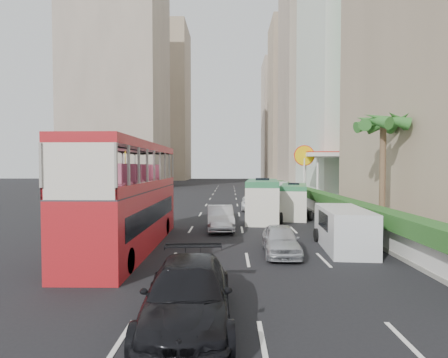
{
  "coord_description": "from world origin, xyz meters",
  "views": [
    {
      "loc": [
        -1.13,
        -16.6,
        3.92
      ],
      "look_at": [
        -1.5,
        4.0,
        3.2
      ],
      "focal_mm": 28.0,
      "sensor_mm": 36.0,
      "label": 1
    }
  ],
  "objects_px": {
    "minibus_far": "(294,201)",
    "panel_van_near": "(344,229)",
    "panel_van_far": "(278,192)",
    "shell_station": "(329,177)",
    "double_decker_bus": "(129,196)",
    "car_silver_lane_b": "(281,254)",
    "van_asset": "(254,210)",
    "minibus_near": "(262,200)",
    "palm_tree": "(382,176)",
    "car_black": "(188,325)",
    "car_silver_lane_a": "(220,230)"
  },
  "relations": [
    {
      "from": "minibus_near",
      "to": "double_decker_bus",
      "type": "bearing_deg",
      "value": -122.68
    },
    {
      "from": "panel_van_far",
      "to": "palm_tree",
      "type": "xyz_separation_m",
      "value": [
        3.51,
        -19.34,
        2.31
      ]
    },
    {
      "from": "minibus_near",
      "to": "palm_tree",
      "type": "bearing_deg",
      "value": -32.75
    },
    {
      "from": "car_black",
      "to": "minibus_near",
      "type": "distance_m",
      "value": 17.69
    },
    {
      "from": "car_black",
      "to": "panel_van_near",
      "type": "bearing_deg",
      "value": 48.66
    },
    {
      "from": "car_black",
      "to": "minibus_far",
      "type": "distance_m",
      "value": 19.8
    },
    {
      "from": "car_black",
      "to": "minibus_near",
      "type": "xyz_separation_m",
      "value": [
        3.42,
        17.29,
        1.47
      ]
    },
    {
      "from": "minibus_near",
      "to": "minibus_far",
      "type": "distance_m",
      "value": 3.01
    },
    {
      "from": "car_silver_lane_a",
      "to": "panel_van_near",
      "type": "xyz_separation_m",
      "value": [
        6.05,
        -4.97,
        0.97
      ]
    },
    {
      "from": "double_decker_bus",
      "to": "palm_tree",
      "type": "distance_m",
      "value": 14.39
    },
    {
      "from": "minibus_near",
      "to": "palm_tree",
      "type": "height_order",
      "value": "palm_tree"
    },
    {
      "from": "minibus_far",
      "to": "panel_van_near",
      "type": "relative_size",
      "value": 1.18
    },
    {
      "from": "double_decker_bus",
      "to": "panel_van_near",
      "type": "bearing_deg",
      "value": 0.38
    },
    {
      "from": "panel_van_near",
      "to": "shell_station",
      "type": "xyz_separation_m",
      "value": [
        5.71,
        22.93,
        1.78
      ]
    },
    {
      "from": "car_silver_lane_b",
      "to": "minibus_far",
      "type": "bearing_deg",
      "value": 78.53
    },
    {
      "from": "minibus_far",
      "to": "car_silver_lane_b",
      "type": "bearing_deg",
      "value": -91.32
    },
    {
      "from": "minibus_near",
      "to": "minibus_far",
      "type": "relative_size",
      "value": 1.16
    },
    {
      "from": "car_silver_lane_b",
      "to": "panel_van_near",
      "type": "bearing_deg",
      "value": 20.94
    },
    {
      "from": "car_silver_lane_a",
      "to": "palm_tree",
      "type": "bearing_deg",
      "value": -10.16
    },
    {
      "from": "double_decker_bus",
      "to": "car_silver_lane_b",
      "type": "xyz_separation_m",
      "value": [
        7.13,
        -1.05,
        -2.53
      ]
    },
    {
      "from": "palm_tree",
      "to": "shell_station",
      "type": "xyz_separation_m",
      "value": [
        2.2,
        19.0,
        -0.63
      ]
    },
    {
      "from": "panel_van_far",
      "to": "shell_station",
      "type": "relative_size",
      "value": 0.67
    },
    {
      "from": "van_asset",
      "to": "minibus_near",
      "type": "bearing_deg",
      "value": -84.98
    },
    {
      "from": "car_silver_lane_b",
      "to": "panel_van_far",
      "type": "height_order",
      "value": "panel_van_far"
    },
    {
      "from": "panel_van_far",
      "to": "shell_station",
      "type": "bearing_deg",
      "value": 7.59
    },
    {
      "from": "palm_tree",
      "to": "double_decker_bus",
      "type": "bearing_deg",
      "value": -163.84
    },
    {
      "from": "car_silver_lane_a",
      "to": "car_black",
      "type": "height_order",
      "value": "car_black"
    },
    {
      "from": "car_silver_lane_b",
      "to": "minibus_far",
      "type": "relative_size",
      "value": 0.67
    },
    {
      "from": "shell_station",
      "to": "van_asset",
      "type": "bearing_deg",
      "value": -139.18
    },
    {
      "from": "car_silver_lane_a",
      "to": "panel_van_far",
      "type": "height_order",
      "value": "panel_van_far"
    },
    {
      "from": "minibus_near",
      "to": "panel_van_near",
      "type": "height_order",
      "value": "minibus_near"
    },
    {
      "from": "van_asset",
      "to": "minibus_near",
      "type": "distance_m",
      "value": 6.28
    },
    {
      "from": "panel_van_near",
      "to": "shell_station",
      "type": "height_order",
      "value": "shell_station"
    },
    {
      "from": "minibus_far",
      "to": "palm_tree",
      "type": "relative_size",
      "value": 0.89
    },
    {
      "from": "van_asset",
      "to": "panel_van_near",
      "type": "xyz_separation_m",
      "value": [
        3.22,
        -15.22,
        0.97
      ]
    },
    {
      "from": "car_silver_lane_b",
      "to": "car_black",
      "type": "distance_m",
      "value": 7.79
    },
    {
      "from": "car_silver_lane_a",
      "to": "double_decker_bus",
      "type": "bearing_deg",
      "value": -134.07
    },
    {
      "from": "car_black",
      "to": "minibus_far",
      "type": "relative_size",
      "value": 0.92
    },
    {
      "from": "minibus_far",
      "to": "shell_station",
      "type": "height_order",
      "value": "shell_station"
    },
    {
      "from": "double_decker_bus",
      "to": "minibus_far",
      "type": "bearing_deg",
      "value": 47.44
    },
    {
      "from": "car_black",
      "to": "panel_van_near",
      "type": "height_order",
      "value": "panel_van_near"
    },
    {
      "from": "car_silver_lane_b",
      "to": "panel_van_near",
      "type": "height_order",
      "value": "panel_van_near"
    },
    {
      "from": "panel_van_near",
      "to": "shell_station",
      "type": "relative_size",
      "value": 0.61
    },
    {
      "from": "minibus_near",
      "to": "shell_station",
      "type": "relative_size",
      "value": 0.83
    },
    {
      "from": "double_decker_bus",
      "to": "shell_station",
      "type": "height_order",
      "value": "shell_station"
    },
    {
      "from": "panel_van_far",
      "to": "minibus_near",
      "type": "bearing_deg",
      "value": -91.06
    },
    {
      "from": "double_decker_bus",
      "to": "panel_van_near",
      "type": "height_order",
      "value": "double_decker_bus"
    },
    {
      "from": "van_asset",
      "to": "shell_station",
      "type": "bearing_deg",
      "value": 44.18
    },
    {
      "from": "double_decker_bus",
      "to": "minibus_far",
      "type": "relative_size",
      "value": 1.92
    },
    {
      "from": "minibus_near",
      "to": "shell_station",
      "type": "height_order",
      "value": "shell_station"
    }
  ]
}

